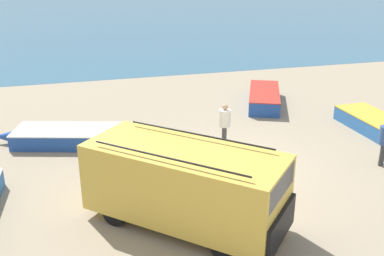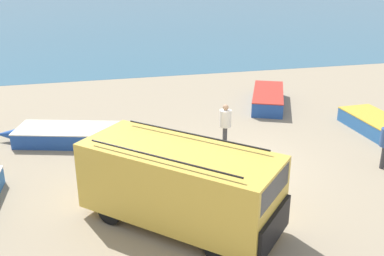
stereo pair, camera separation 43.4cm
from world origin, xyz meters
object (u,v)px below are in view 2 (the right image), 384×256
Objects in this scene: parked_van at (180,183)px; fisherman_1 at (225,122)px; fishing_rowboat_3 at (268,97)px; fishing_rowboat_2 at (378,126)px; fishing_rowboat_1 at (69,135)px.

parked_van is 5.33m from fisherman_1.
fisherman_1 reaches higher than fishing_rowboat_3.
fishing_rowboat_3 is 5.63m from fisherman_1.
parked_van is 1.13× the size of fishing_rowboat_3.
fisherman_1 is at bearing 87.07° from fishing_rowboat_2.
fishing_rowboat_2 is at bearing -172.89° from fishing_rowboat_1.
fishing_rowboat_2 is 0.99× the size of fishing_rowboat_3.
fishing_rowboat_3 is (-2.89, 4.45, 0.04)m from fishing_rowboat_2.
fishing_rowboat_2 is 5.30m from fishing_rowboat_3.
fishing_rowboat_3 is 2.81× the size of fisherman_1.
fishing_rowboat_1 is 1.13× the size of fishing_rowboat_2.
fishing_rowboat_2 is at bearing 10.60° from fisherman_1.
fishing_rowboat_1 is at bearing 129.40° from fishing_rowboat_3.
fishing_rowboat_3 is (9.13, 2.64, 0.04)m from fishing_rowboat_1.
parked_van is 10.15m from fishing_rowboat_2.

